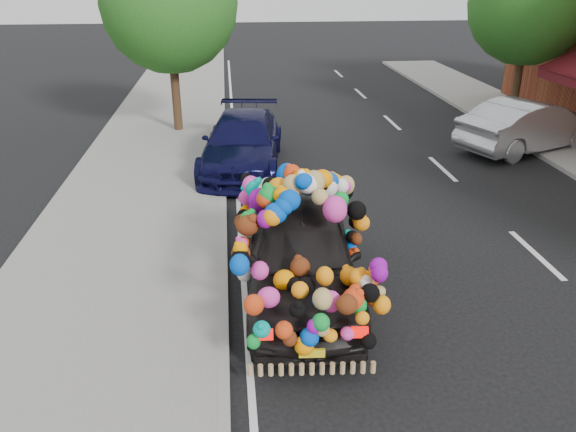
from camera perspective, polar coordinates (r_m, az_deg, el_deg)
name	(u,v)px	position (r m, az deg, el deg)	size (l,w,h in m)	color
ground	(351,264)	(10.49, 6.42, -4.87)	(100.00, 100.00, 0.00)	black
sidewalk	(113,274)	(10.47, -17.36, -5.61)	(4.00, 60.00, 0.12)	gray
kerb	(223,268)	(10.24, -6.58, -5.23)	(0.15, 60.00, 0.13)	gray
lane_markings	(536,254)	(11.76, 23.86, -3.56)	(6.00, 50.00, 0.01)	silver
tree_near_sidewalk	(169,3)	(18.55, -12.03, 20.37)	(4.20, 4.20, 6.13)	#332114
tree_far_b	(530,4)	(21.52, 23.33, 19.13)	(4.00, 4.00, 5.90)	#332114
plush_art_car	(301,234)	(9.03, 1.38, -1.83)	(2.44, 4.76, 2.16)	black
navy_sedan	(242,143)	(15.26, -4.66, 7.45)	(2.00, 4.92, 1.43)	black
silver_hatchback	(530,125)	(18.24, 23.33, 8.47)	(1.60, 4.59, 1.51)	#B4B6BC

